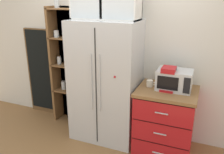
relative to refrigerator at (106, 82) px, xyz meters
name	(u,v)px	position (x,y,z in m)	size (l,w,h in m)	color
ground_plane	(105,136)	(0.00, -0.04, -0.88)	(10.84, 10.84, 0.00)	olive
wall_back_cream	(115,50)	(0.00, 0.36, 0.40)	(5.13, 0.10, 2.55)	silver
refrigerator	(106,82)	(0.00, 0.00, 0.00)	(0.95, 0.65, 1.76)	silver
pantry_shelf_column	(69,64)	(-0.77, 0.25, 0.13)	(0.55, 0.29, 2.03)	brown
counter_cabinet	(165,120)	(0.89, -0.01, -0.43)	(0.78, 0.68, 0.90)	red
microwave	(174,80)	(0.96, 0.04, 0.15)	(0.44, 0.33, 0.26)	silver
coffee_maker	(168,78)	(0.89, -0.01, 0.18)	(0.17, 0.20, 0.31)	red
mug_cream	(150,83)	(0.65, 0.01, 0.07)	(0.12, 0.09, 0.09)	silver
mug_navy	(167,88)	(0.89, -0.06, 0.07)	(0.12, 0.09, 0.09)	navy
bottle_clear	(168,80)	(0.89, -0.01, 0.15)	(0.06, 0.06, 0.29)	silver
chalkboard_menu	(42,72)	(-1.36, 0.29, -0.10)	(0.60, 0.04, 1.54)	brown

